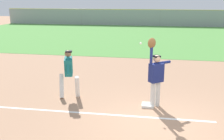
% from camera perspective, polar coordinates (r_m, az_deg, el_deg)
% --- Properties ---
extents(ground_plane, '(82.81, 82.81, 0.00)m').
position_cam_1_polar(ground_plane, '(7.92, 9.65, -10.79)').
color(ground_plane, tan).
extents(outfield_grass, '(40.96, 19.02, 0.01)m').
position_cam_1_polar(outfield_grass, '(25.04, 10.15, 7.11)').
color(outfield_grass, '#549342').
rests_on(outfield_grass, ground_plane).
extents(chalk_foul_line, '(12.00, 0.25, 0.01)m').
position_cam_1_polar(chalk_foul_line, '(9.11, -18.89, -7.83)').
color(chalk_foul_line, white).
rests_on(chalk_foul_line, ground_plane).
extents(first_base, '(0.39, 0.39, 0.08)m').
position_cam_1_polar(first_base, '(8.86, 7.68, -7.49)').
color(first_base, white).
rests_on(first_base, ground_plane).
extents(fielder, '(0.77, 0.64, 2.28)m').
position_cam_1_polar(fielder, '(8.53, 9.38, -0.79)').
color(fielder, silver).
rests_on(fielder, ground_plane).
extents(runner, '(0.84, 0.83, 1.72)m').
position_cam_1_polar(runner, '(9.35, -9.29, -0.15)').
color(runner, white).
rests_on(runner, ground_plane).
extents(baseball, '(0.07, 0.07, 0.07)m').
position_cam_1_polar(baseball, '(8.66, 6.18, 5.75)').
color(baseball, white).
extents(outfield_fence, '(41.04, 0.08, 2.06)m').
position_cam_1_polar(outfield_fence, '(34.40, 10.29, 10.98)').
color(outfield_fence, '#93999E').
rests_on(outfield_fence, ground_plane).
extents(parked_car_tan, '(4.45, 2.21, 1.25)m').
position_cam_1_polar(parked_car_tan, '(39.56, -2.17, 11.22)').
color(parked_car_tan, tan).
rests_on(parked_car_tan, ground_plane).
extents(parked_car_blue, '(4.44, 2.20, 1.25)m').
position_cam_1_polar(parked_car_blue, '(39.04, 6.26, 11.09)').
color(parked_car_blue, '#23389E').
rests_on(parked_car_blue, ground_plane).
extents(parked_car_white, '(4.46, 2.24, 1.25)m').
position_cam_1_polar(parked_car_white, '(38.86, 13.08, 10.77)').
color(parked_car_white, white).
rests_on(parked_car_white, ground_plane).
extents(parked_car_green, '(4.50, 2.32, 1.25)m').
position_cam_1_polar(parked_car_green, '(39.38, 21.18, 10.21)').
color(parked_car_green, '#1E6B33').
rests_on(parked_car_green, ground_plane).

